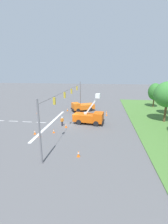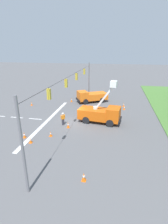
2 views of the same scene
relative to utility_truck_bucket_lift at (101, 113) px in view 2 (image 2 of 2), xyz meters
name	(u,v)px [view 2 (image 2 of 2)]	position (x,y,z in m)	size (l,w,h in m)	color
ground_plane	(73,122)	(0.70, -3.78, -1.37)	(200.00, 200.00, 0.00)	#565659
lane_markings	(39,119)	(0.70, -9.03, -1.36)	(17.60, 15.25, 0.01)	silver
signal_gantry	(72,90)	(0.72, -3.79, 3.21)	(26.20, 0.33, 7.20)	slate
utility_truck_bucket_lift	(101,113)	(0.00, 0.00, 0.00)	(3.20, 6.10, 5.91)	#D6560F
utility_truck_support_near	(91,96)	(-9.54, -2.84, -0.21)	(5.00, 6.25, 2.20)	orange
road_worker	(63,118)	(1.92, -4.88, -0.37)	(0.50, 0.49, 1.77)	#383842
traffic_cone_foreground_left	(24,135)	(6.30, -8.18, -1.02)	(0.36, 0.36, 0.71)	orange
traffic_cone_foreground_right	(71,100)	(-8.89, -6.61, -0.99)	(0.36, 0.36, 0.77)	orange
traffic_cone_mid_left	(32,103)	(-5.29, -13.16, -1.02)	(0.36, 0.36, 0.70)	orange
traffic_cone_mid_right	(84,177)	(11.84, -0.04, -0.99)	(0.36, 0.36, 0.76)	orange
traffic_cone_near_bucket	(124,105)	(-7.78, 3.30, -1.02)	(0.36, 0.36, 0.70)	orange
traffic_cone_lane_edge_a	(68,125)	(2.68, -3.96, -0.96)	(0.36, 0.36, 0.82)	orange
traffic_cone_lane_edge_b	(90,106)	(-5.94, -2.54, -1.08)	(0.36, 0.36, 0.60)	orange
traffic_cone_far_left	(30,140)	(7.23, -6.93, -1.02)	(0.36, 0.36, 0.70)	orange
traffic_cone_far_right	(51,134)	(5.34, -5.34, -1.05)	(0.36, 0.36, 0.65)	orange
traffic_cone_centre_line	(124,108)	(-6.07, 3.36, -0.99)	(0.36, 0.36, 0.75)	orange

